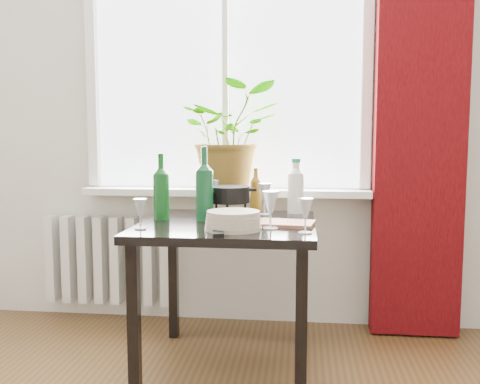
# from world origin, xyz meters

# --- Properties ---
(window) EXTENTS (1.72, 0.08, 1.62)m
(window) POSITION_xyz_m (0.00, 2.22, 1.60)
(window) COLOR white
(window) RESTS_ON ground
(windowsill) EXTENTS (1.72, 0.20, 0.04)m
(windowsill) POSITION_xyz_m (0.00, 2.15, 0.82)
(windowsill) COLOR white
(windowsill) RESTS_ON ground
(curtain) EXTENTS (0.50, 0.12, 2.56)m
(curtain) POSITION_xyz_m (1.12, 2.12, 1.30)
(curtain) COLOR #3B0508
(curtain) RESTS_ON ground
(radiator) EXTENTS (0.80, 0.10, 0.55)m
(radiator) POSITION_xyz_m (-0.75, 2.18, 0.38)
(radiator) COLOR silver
(radiator) RESTS_ON ground
(table) EXTENTS (0.85, 0.85, 0.74)m
(table) POSITION_xyz_m (0.10, 1.55, 0.65)
(table) COLOR black
(table) RESTS_ON ground
(potted_plant) EXTENTS (0.68, 0.63, 0.63)m
(potted_plant) POSITION_xyz_m (0.03, 2.15, 1.16)
(potted_plant) COLOR #237D21
(potted_plant) RESTS_ON windowsill
(wine_bottle_left) EXTENTS (0.11, 0.11, 0.34)m
(wine_bottle_left) POSITION_xyz_m (-0.24, 1.59, 0.91)
(wine_bottle_left) COLOR #0D4615
(wine_bottle_left) RESTS_ON table
(wine_bottle_right) EXTENTS (0.11, 0.11, 0.38)m
(wine_bottle_right) POSITION_xyz_m (-0.02, 1.59, 0.93)
(wine_bottle_right) COLOR #0C401E
(wine_bottle_right) RESTS_ON table
(bottle_amber) EXTENTS (0.07, 0.07, 0.25)m
(bottle_amber) POSITION_xyz_m (0.21, 1.91, 0.87)
(bottle_amber) COLOR brown
(bottle_amber) RESTS_ON table
(cleaning_bottle) EXTENTS (0.11, 0.11, 0.31)m
(cleaning_bottle) POSITION_xyz_m (0.43, 1.89, 0.89)
(cleaning_bottle) COLOR white
(cleaning_bottle) RESTS_ON table
(wineglass_front_right) EXTENTS (0.10, 0.10, 0.18)m
(wineglass_front_right) POSITION_xyz_m (0.32, 1.38, 0.83)
(wineglass_front_right) COLOR silver
(wineglass_front_right) RESTS_ON table
(wineglass_far_right) EXTENTS (0.07, 0.07, 0.16)m
(wineglass_far_right) POSITION_xyz_m (0.48, 1.29, 0.82)
(wineglass_far_right) COLOR silver
(wineglass_far_right) RESTS_ON table
(wineglass_back_center) EXTENTS (0.10, 0.10, 0.17)m
(wineglass_back_center) POSITION_xyz_m (0.26, 1.81, 0.83)
(wineglass_back_center) COLOR #B4BDC2
(wineglass_back_center) RESTS_ON table
(wineglass_back_left) EXTENTS (0.10, 0.10, 0.19)m
(wineglass_back_left) POSITION_xyz_m (-0.03, 1.82, 0.83)
(wineglass_back_left) COLOR silver
(wineglass_back_left) RESTS_ON table
(wineglass_front_left) EXTENTS (0.07, 0.07, 0.14)m
(wineglass_front_left) POSITION_xyz_m (-0.26, 1.31, 0.81)
(wineglass_front_left) COLOR #B7BEC5
(wineglass_front_left) RESTS_ON table
(plate_stack) EXTENTS (0.26, 0.26, 0.08)m
(plate_stack) POSITION_xyz_m (0.15, 1.34, 0.78)
(plate_stack) COLOR beige
(plate_stack) RESTS_ON table
(fondue_pot) EXTENTS (0.28, 0.25, 0.16)m
(fondue_pot) POSITION_xyz_m (0.09, 1.70, 0.82)
(fondue_pot) COLOR black
(fondue_pot) RESTS_ON table
(tv_remote) EXTENTS (0.07, 0.16, 0.02)m
(tv_remote) POSITION_xyz_m (0.10, 1.23, 0.75)
(tv_remote) COLOR black
(tv_remote) RESTS_ON table
(cutting_board) EXTENTS (0.32, 0.23, 0.02)m
(cutting_board) POSITION_xyz_m (0.37, 1.50, 0.75)
(cutting_board) COLOR #915A41
(cutting_board) RESTS_ON table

